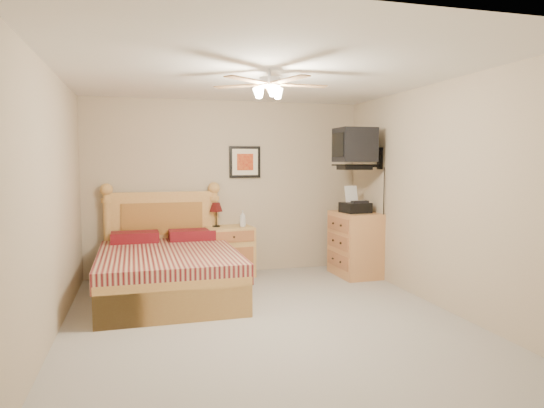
{
  "coord_description": "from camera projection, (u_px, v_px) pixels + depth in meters",
  "views": [
    {
      "loc": [
        -1.2,
        -4.73,
        1.63
      ],
      "look_at": [
        0.32,
        0.9,
        1.12
      ],
      "focal_mm": 32.0,
      "sensor_mm": 36.0,
      "label": 1
    }
  ],
  "objects": [
    {
      "name": "floor",
      "position": [
        265.0,
        319.0,
        5.0
      ],
      "size": [
        4.5,
        4.5,
        0.0
      ],
      "primitive_type": "plane",
      "color": "gray",
      "rests_on": "ground"
    },
    {
      "name": "wall_front",
      "position": [
        363.0,
        228.0,
        2.73
      ],
      "size": [
        4.0,
        0.04,
        2.5
      ],
      "primitive_type": "cube",
      "color": "tan",
      "rests_on": "ground"
    },
    {
      "name": "lotion_bottle",
      "position": [
        243.0,
        219.0,
        6.85
      ],
      "size": [
        0.11,
        0.11,
        0.23
      ],
      "primitive_type": "imported",
      "rotation": [
        0.0,
        0.0,
        0.29
      ],
      "color": "silver",
      "rests_on": "nightstand"
    },
    {
      "name": "magazine_lower",
      "position": [
        344.0,
        210.0,
        7.06
      ],
      "size": [
        0.24,
        0.28,
        0.02
      ],
      "primitive_type": "imported",
      "rotation": [
        0.0,
        0.0,
        0.25
      ],
      "color": "#BAA892",
      "rests_on": "dresser"
    },
    {
      "name": "nightstand",
      "position": [
        229.0,
        251.0,
        6.89
      ],
      "size": [
        0.69,
        0.55,
        0.71
      ],
      "primitive_type": "cube",
      "rotation": [
        0.0,
        0.0,
        0.09
      ],
      "color": "#C09146",
      "rests_on": "ground"
    },
    {
      "name": "wall_right",
      "position": [
        438.0,
        195.0,
        5.41
      ],
      "size": [
        0.04,
        4.5,
        2.5
      ],
      "primitive_type": "cube",
      "color": "tan",
      "rests_on": "ground"
    },
    {
      "name": "ceiling_fan",
      "position": [
        270.0,
        84.0,
        4.6
      ],
      "size": [
        1.14,
        1.14,
        0.28
      ],
      "primitive_type": null,
      "color": "silver",
      "rests_on": "ceiling"
    },
    {
      "name": "ceiling",
      "position": [
        264.0,
        73.0,
        4.78
      ],
      "size": [
        4.0,
        4.5,
        0.04
      ],
      "primitive_type": "cube",
      "color": "white",
      "rests_on": "ground"
    },
    {
      "name": "wall_tv",
      "position": [
        365.0,
        148.0,
        6.59
      ],
      "size": [
        0.56,
        0.46,
        0.58
      ],
      "primitive_type": null,
      "color": "black",
      "rests_on": "wall_right"
    },
    {
      "name": "table_lamp",
      "position": [
        216.0,
        215.0,
        6.86
      ],
      "size": [
        0.19,
        0.19,
        0.34
      ],
      "primitive_type": null,
      "rotation": [
        0.0,
        0.0,
        -0.05
      ],
      "color": "#4E1010",
      "rests_on": "nightstand"
    },
    {
      "name": "framed_picture",
      "position": [
        245.0,
        162.0,
        7.07
      ],
      "size": [
        0.46,
        0.04,
        0.46
      ],
      "primitive_type": "cube",
      "color": "black",
      "rests_on": "wall_back"
    },
    {
      "name": "fax_machine",
      "position": [
        355.0,
        199.0,
        6.81
      ],
      "size": [
        0.4,
        0.42,
        0.38
      ],
      "primitive_type": null,
      "rotation": [
        0.0,
        0.0,
        0.14
      ],
      "color": "black",
      "rests_on": "dresser"
    },
    {
      "name": "dresser",
      "position": [
        355.0,
        244.0,
        6.91
      ],
      "size": [
        0.56,
        0.79,
        0.91
      ],
      "primitive_type": "cube",
      "rotation": [
        0.0,
        0.0,
        0.03
      ],
      "color": "#C4854B",
      "rests_on": "ground"
    },
    {
      "name": "magazine_upper",
      "position": [
        344.0,
        209.0,
        7.05
      ],
      "size": [
        0.33,
        0.36,
        0.02
      ],
      "primitive_type": "imported",
      "rotation": [
        0.0,
        0.0,
        0.51
      ],
      "color": "tan",
      "rests_on": "magazine_lower"
    },
    {
      "name": "wall_back",
      "position": [
        227.0,
        188.0,
        7.05
      ],
      "size": [
        4.0,
        0.04,
        2.5
      ],
      "primitive_type": "cube",
      "color": "tan",
      "rests_on": "ground"
    },
    {
      "name": "bed",
      "position": [
        168.0,
        242.0,
        5.78
      ],
      "size": [
        1.61,
        2.09,
        1.34
      ],
      "primitive_type": null,
      "rotation": [
        0.0,
        0.0,
        0.02
      ],
      "color": "#C78D47",
      "rests_on": "ground"
    },
    {
      "name": "wall_left",
      "position": [
        50.0,
        203.0,
        4.37
      ],
      "size": [
        0.04,
        4.5,
        2.5
      ],
      "primitive_type": "cube",
      "color": "tan",
      "rests_on": "ground"
    }
  ]
}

